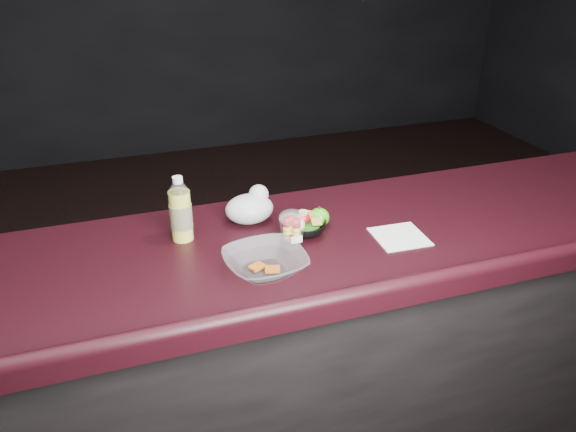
{
  "coord_description": "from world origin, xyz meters",
  "views": [
    {
      "loc": [
        -0.48,
        -1.15,
        1.9
      ],
      "look_at": [
        0.02,
        0.32,
        1.1
      ],
      "focal_mm": 35.0,
      "sensor_mm": 36.0,
      "label": 1
    }
  ],
  "objects_px": {
    "green_apple": "(319,217)",
    "snack_bowl": "(305,226)",
    "lemonade_bottle": "(181,214)",
    "fruit_cup": "(292,228)",
    "takeout_bowl": "(265,263)"
  },
  "relations": [
    {
      "from": "green_apple",
      "to": "snack_bowl",
      "type": "xyz_separation_m",
      "value": [
        -0.06,
        -0.03,
        -0.01
      ]
    },
    {
      "from": "lemonade_bottle",
      "to": "fruit_cup",
      "type": "relative_size",
      "value": 1.79
    },
    {
      "from": "snack_bowl",
      "to": "fruit_cup",
      "type": "bearing_deg",
      "value": -137.6
    },
    {
      "from": "fruit_cup",
      "to": "snack_bowl",
      "type": "distance_m",
      "value": 0.09
    },
    {
      "from": "lemonade_bottle",
      "to": "snack_bowl",
      "type": "bearing_deg",
      "value": -13.53
    },
    {
      "from": "fruit_cup",
      "to": "snack_bowl",
      "type": "relative_size",
      "value": 0.87
    },
    {
      "from": "lemonade_bottle",
      "to": "takeout_bowl",
      "type": "height_order",
      "value": "lemonade_bottle"
    },
    {
      "from": "lemonade_bottle",
      "to": "green_apple",
      "type": "bearing_deg",
      "value": -7.65
    },
    {
      "from": "lemonade_bottle",
      "to": "green_apple",
      "type": "height_order",
      "value": "lemonade_bottle"
    },
    {
      "from": "lemonade_bottle",
      "to": "snack_bowl",
      "type": "relative_size",
      "value": 1.55
    },
    {
      "from": "fruit_cup",
      "to": "takeout_bowl",
      "type": "bearing_deg",
      "value": -136.22
    },
    {
      "from": "fruit_cup",
      "to": "green_apple",
      "type": "bearing_deg",
      "value": 35.77
    },
    {
      "from": "green_apple",
      "to": "lemonade_bottle",
      "type": "bearing_deg",
      "value": 172.35
    },
    {
      "from": "green_apple",
      "to": "fruit_cup",
      "type": "bearing_deg",
      "value": -144.23
    },
    {
      "from": "lemonade_bottle",
      "to": "green_apple",
      "type": "relative_size",
      "value": 2.97
    }
  ]
}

